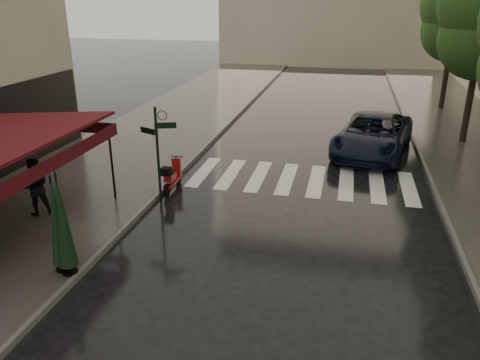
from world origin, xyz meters
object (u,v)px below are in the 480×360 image
at_px(pedestrian_terrace, 35,187).
at_px(parasol_front, 62,221).
at_px(parasol_back, 57,221).
at_px(parked_car, 373,134).
at_px(scooter, 172,177).

xyz_separation_m(pedestrian_terrace, parasol_front, (2.68, -2.69, 0.49)).
xyz_separation_m(parasol_front, parasol_back, (-0.22, 0.10, -0.08)).
bearing_deg(pedestrian_terrace, parasol_back, 93.94).
bearing_deg(parked_car, parasol_front, -110.88).
distance_m(parked_car, parasol_front, 13.36).
bearing_deg(pedestrian_terrace, scooter, -177.40).
height_order(scooter, parasol_back, parasol_back).
relative_size(parked_car, parasol_back, 2.45).
relative_size(parked_car, parasol_front, 2.31).
relative_size(scooter, parked_car, 0.27).
height_order(pedestrian_terrace, parasol_back, parasol_back).
bearing_deg(parked_car, scooter, -127.93).
distance_m(scooter, parasol_front, 5.63).
distance_m(parked_car, parasol_back, 13.39).
bearing_deg(parked_car, pedestrian_terrace, -127.36).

